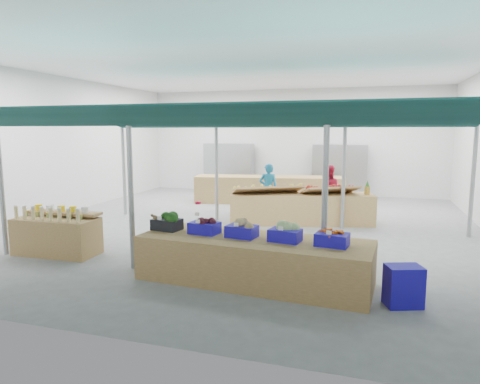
% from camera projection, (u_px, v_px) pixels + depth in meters
% --- Properties ---
extents(floor, '(13.00, 13.00, 0.00)m').
position_uv_depth(floor, '(245.00, 226.00, 11.50)').
color(floor, slate).
rests_on(floor, ground).
extents(hall, '(13.00, 13.00, 13.00)m').
position_uv_depth(hall, '(260.00, 127.00, 12.48)').
color(hall, silver).
rests_on(hall, ground).
extents(pole_grid, '(10.00, 4.60, 3.00)m').
position_uv_depth(pole_grid, '(256.00, 165.00, 9.37)').
color(pole_grid, gray).
rests_on(pole_grid, floor).
extents(awnings, '(9.50, 7.08, 0.30)m').
position_uv_depth(awnings, '(256.00, 120.00, 9.23)').
color(awnings, '#0B3130').
rests_on(awnings, pole_grid).
extents(back_shelving_left, '(2.00, 0.50, 2.00)m').
position_uv_depth(back_shelving_left, '(229.00, 168.00, 17.76)').
color(back_shelving_left, '#B23F33').
rests_on(back_shelving_left, floor).
extents(back_shelving_right, '(2.00, 0.50, 2.00)m').
position_uv_depth(back_shelving_right, '(339.00, 171.00, 16.44)').
color(back_shelving_right, '#B23F33').
rests_on(back_shelving_right, floor).
extents(bottle_shelf, '(1.73, 1.11, 1.04)m').
position_uv_depth(bottle_shelf, '(58.00, 234.00, 8.88)').
color(bottle_shelf, olive).
rests_on(bottle_shelf, floor).
extents(veg_counter, '(3.99, 1.59, 0.76)m').
position_uv_depth(veg_counter, '(254.00, 260.00, 7.23)').
color(veg_counter, olive).
rests_on(veg_counter, floor).
extents(fruit_counter, '(3.99, 1.88, 0.83)m').
position_uv_depth(fruit_counter, '(301.00, 209.00, 11.80)').
color(fruit_counter, olive).
rests_on(fruit_counter, floor).
extents(far_counter, '(5.34, 2.00, 0.94)m').
position_uv_depth(far_counter, '(269.00, 190.00, 15.22)').
color(far_counter, olive).
rests_on(far_counter, floor).
extents(crate_stack, '(0.59, 0.50, 0.61)m').
position_uv_depth(crate_stack, '(403.00, 286.00, 6.23)').
color(crate_stack, '#190FAB').
rests_on(crate_stack, floor).
extents(vendor_left, '(0.64, 0.50, 1.55)m').
position_uv_depth(vendor_left, '(268.00, 189.00, 13.14)').
color(vendor_left, '#166A95').
rests_on(vendor_left, floor).
extents(vendor_right, '(0.88, 0.76, 1.55)m').
position_uv_depth(vendor_right, '(328.00, 191.00, 12.61)').
color(vendor_right, '#BC1737').
rests_on(vendor_right, floor).
extents(crate_broccoli, '(0.55, 0.44, 0.35)m').
position_uv_depth(crate_broccoli, '(167.00, 221.00, 7.76)').
color(crate_broccoli, black).
rests_on(crate_broccoli, veg_counter).
extents(crate_beets, '(0.55, 0.44, 0.29)m').
position_uv_depth(crate_beets, '(204.00, 226.00, 7.49)').
color(crate_beets, '#190FAB').
rests_on(crate_beets, veg_counter).
extents(crate_celeriac, '(0.55, 0.44, 0.31)m').
position_uv_depth(crate_celeriac, '(242.00, 229.00, 7.23)').
color(crate_celeriac, '#190FAB').
rests_on(crate_celeriac, veg_counter).
extents(crate_cabbage, '(0.55, 0.44, 0.35)m').
position_uv_depth(crate_cabbage, '(285.00, 232.00, 6.95)').
color(crate_cabbage, '#190FAB').
rests_on(crate_cabbage, veg_counter).
extents(crate_carrots, '(0.55, 0.44, 0.29)m').
position_uv_depth(crate_carrots, '(332.00, 239.00, 6.68)').
color(crate_carrots, '#190FAB').
rests_on(crate_carrots, veg_counter).
extents(sparrow, '(0.12, 0.09, 0.11)m').
position_uv_depth(sparrow, '(155.00, 217.00, 7.68)').
color(sparrow, brown).
rests_on(sparrow, crate_broccoli).
extents(pole_ribbon, '(0.12, 0.12, 0.28)m').
position_uv_depth(pole_ribbon, '(198.00, 204.00, 8.64)').
color(pole_ribbon, red).
rests_on(pole_ribbon, pole_grid).
extents(apple_heap_yellow, '(2.00, 1.54, 0.27)m').
position_uv_depth(apple_heap_yellow, '(268.00, 188.00, 11.67)').
color(apple_heap_yellow, '#997247').
rests_on(apple_heap_yellow, fruit_counter).
extents(apple_heap_red, '(1.65, 1.34, 0.27)m').
position_uv_depth(apple_heap_red, '(331.00, 188.00, 11.59)').
color(apple_heap_red, '#997247').
rests_on(apple_heap_red, fruit_counter).
extents(pineapple, '(0.14, 0.14, 0.39)m').
position_uv_depth(pineapple, '(367.00, 188.00, 11.55)').
color(pineapple, '#8C6019').
rests_on(pineapple, fruit_counter).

